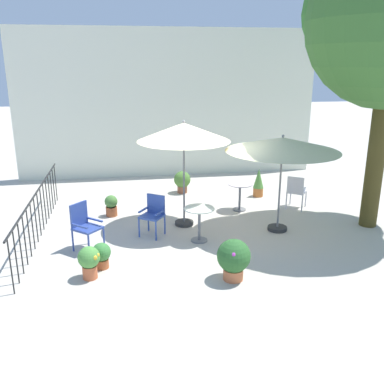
{
  "coord_description": "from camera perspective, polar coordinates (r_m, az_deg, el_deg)",
  "views": [
    {
      "loc": [
        -1.47,
        -9.13,
        3.69
      ],
      "look_at": [
        0.0,
        0.02,
        0.84
      ],
      "focal_mm": 39.67,
      "sensor_mm": 36.0,
      "label": 1
    }
  ],
  "objects": [
    {
      "name": "cafe_table_0",
      "position": [
        10.95,
        6.46,
        0.0
      ],
      "size": [
        0.62,
        0.62,
        0.71
      ],
      "color": "silver",
      "rests_on": "ground"
    },
    {
      "name": "patio_umbrella_0",
      "position": [
        9.4,
        12.07,
        6.19
      ],
      "size": [
        2.49,
        2.49,
        2.2
      ],
      "color": "#2D2D2D",
      "rests_on": "ground"
    },
    {
      "name": "terrace_railing",
      "position": [
        9.81,
        -19.99,
        -1.84
      ],
      "size": [
        0.03,
        5.38,
        1.01
      ],
      "color": "black",
      "rests_on": "ground"
    },
    {
      "name": "villa_facade",
      "position": [
        14.18,
        -3.2,
        11.73
      ],
      "size": [
        9.8,
        0.3,
        4.74
      ],
      "primitive_type": "cube",
      "color": "silver",
      "rests_on": "ground"
    },
    {
      "name": "patio_chair_2",
      "position": [
        11.29,
        13.83,
        0.3
      ],
      "size": [
        0.64,
        0.65,
        0.89
      ],
      "color": "silver",
      "rests_on": "ground"
    },
    {
      "name": "potted_plant_2",
      "position": [
        12.19,
        8.93,
        1.28
      ],
      "size": [
        0.29,
        0.29,
        0.81
      ],
      "color": "#B6642F",
      "rests_on": "ground"
    },
    {
      "name": "ground_plane",
      "position": [
        9.96,
        0.02,
        -4.65
      ],
      "size": [
        60.0,
        60.0,
        0.0
      ],
      "primitive_type": "plane",
      "color": "#BCB4A6"
    },
    {
      "name": "potted_plant_0",
      "position": [
        10.73,
        -10.8,
        -1.74
      ],
      "size": [
        0.32,
        0.32,
        0.53
      ],
      "color": "#A4532E",
      "rests_on": "ground"
    },
    {
      "name": "patio_umbrella_1",
      "position": [
        9.49,
        -1.13,
        7.95
      ],
      "size": [
        2.1,
        2.1,
        2.46
      ],
      "color": "#2D2D2D",
      "rests_on": "ground"
    },
    {
      "name": "patio_chair_1",
      "position": [
        8.88,
        -14.31,
        -4.13
      ],
      "size": [
        0.67,
        0.67,
        0.98
      ],
      "color": "#2F4592",
      "rests_on": "ground"
    },
    {
      "name": "patio_chair_0",
      "position": [
        9.37,
        -5.2,
        -2.72
      ],
      "size": [
        0.62,
        0.62,
        0.9
      ],
      "color": "#324EA2",
      "rests_on": "ground"
    },
    {
      "name": "potted_plant_3",
      "position": [
        7.76,
        -13.64,
        -8.92
      ],
      "size": [
        0.39,
        0.39,
        0.6
      ],
      "color": "#CA633B",
      "rests_on": "ground"
    },
    {
      "name": "potted_plant_4",
      "position": [
        7.51,
        5.61,
        -8.8
      ],
      "size": [
        0.59,
        0.59,
        0.75
      ],
      "color": "#C66D43",
      "rests_on": "ground"
    },
    {
      "name": "potted_plant_5",
      "position": [
        12.4,
        -1.32,
        1.53
      ],
      "size": [
        0.49,
        0.49,
        0.65
      ],
      "color": "brown",
      "rests_on": "ground"
    },
    {
      "name": "cafe_table_1",
      "position": [
        9.0,
        0.98,
        -3.57
      ],
      "size": [
        0.64,
        0.64,
        0.75
      ],
      "color": "silver",
      "rests_on": "ground"
    },
    {
      "name": "potted_plant_1",
      "position": [
        8.12,
        -12.06,
        -8.21
      ],
      "size": [
        0.35,
        0.35,
        0.5
      ],
      "color": "#B15A32",
      "rests_on": "ground"
    }
  ]
}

